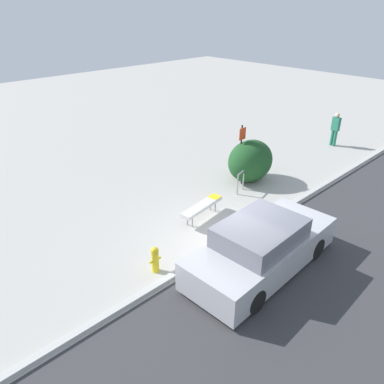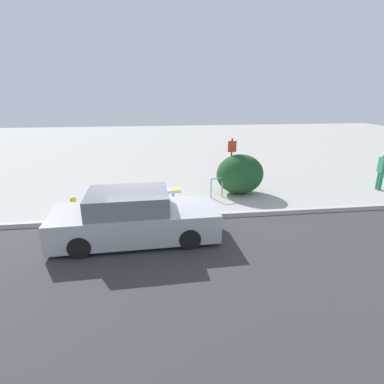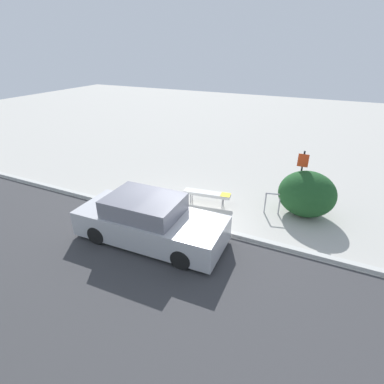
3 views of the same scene
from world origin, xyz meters
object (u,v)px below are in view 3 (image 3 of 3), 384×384
object	(u,v)px
parked_car_near	(149,221)
sign_post	(301,176)
fire_hydrant	(129,192)
bench	(207,194)
bike_rack	(273,201)

from	to	relation	value
parked_car_near	sign_post	bearing A→B (deg)	43.82
fire_hydrant	parked_car_near	size ratio (longest dim) A/B	0.16
fire_hydrant	bench	bearing A→B (deg)	20.83
bike_rack	fire_hydrant	distance (m)	5.44
bike_rack	parked_car_near	size ratio (longest dim) A/B	0.18
sign_post	fire_hydrant	xyz separation A→B (m)	(-5.99, -2.10, -0.98)
bike_rack	bench	bearing A→B (deg)	-171.54
bench	parked_car_near	world-z (taller)	parked_car_near
sign_post	parked_car_near	size ratio (longest dim) A/B	0.49
bench	fire_hydrant	distance (m)	3.04
bike_rack	fire_hydrant	world-z (taller)	bike_rack
sign_post	parked_car_near	world-z (taller)	sign_post
bench	bike_rack	world-z (taller)	bike_rack
bench	parked_car_near	distance (m)	3.02
bike_rack	parked_car_near	world-z (taller)	parked_car_near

